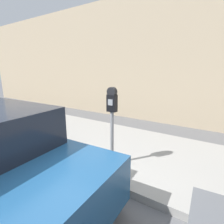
# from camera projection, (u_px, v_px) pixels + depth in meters

# --- Properties ---
(ground_plane) EXTENTS (60.00, 60.00, 0.00)m
(ground_plane) POSITION_uv_depth(u_px,v_px,m) (58.00, 210.00, 2.55)
(ground_plane) COLOR slate
(sidewalk) EXTENTS (24.00, 2.80, 0.13)m
(sidewalk) POSITION_uv_depth(u_px,v_px,m) (129.00, 150.00, 4.33)
(sidewalk) COLOR #9E9B96
(sidewalk) RESTS_ON ground_plane
(building_facade) EXTENTS (24.00, 0.30, 4.75)m
(building_facade) POSITION_uv_depth(u_px,v_px,m) (169.00, 59.00, 6.23)
(building_facade) COLOR tan
(building_facade) RESTS_ON ground_plane
(parking_meter) EXTENTS (0.18, 0.12, 1.56)m
(parking_meter) POSITION_uv_depth(u_px,v_px,m) (112.00, 114.00, 3.32)
(parking_meter) COLOR gray
(parking_meter) RESTS_ON sidewalk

